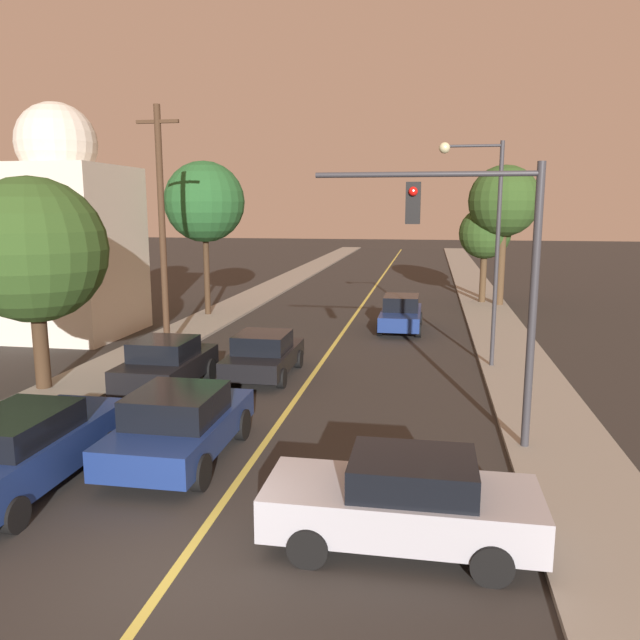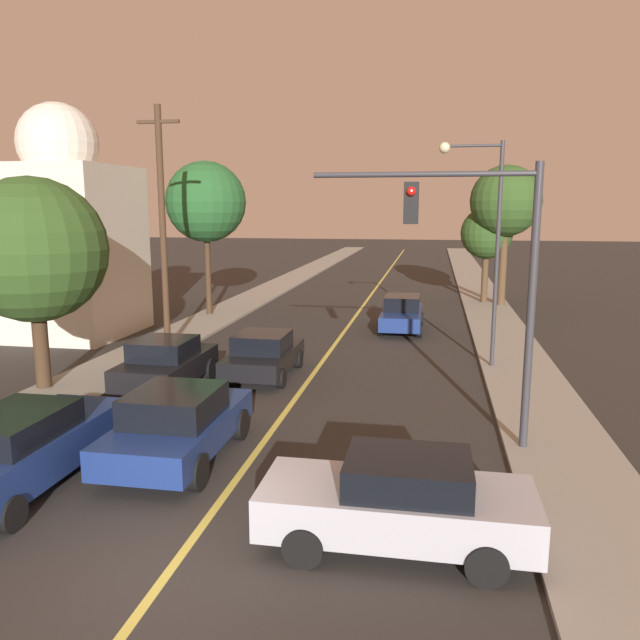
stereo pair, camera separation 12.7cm
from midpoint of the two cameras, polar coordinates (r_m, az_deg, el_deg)
name	(u,v)px [view 2 (the right image)]	position (r m, az deg, el deg)	size (l,w,h in m)	color
ground_plane	(168,574)	(10.34, -13.38, -21.66)	(200.00, 200.00, 0.00)	#2D2B28
road_surface	(378,285)	(44.47, 5.45, 3.23)	(10.99, 80.00, 0.01)	#2D2B28
sidewalk_left	(286,282)	(45.52, -3.05, 3.49)	(2.50, 80.00, 0.12)	gray
sidewalk_right	(476,286)	(44.41, 14.16, 3.02)	(2.50, 80.00, 0.12)	gray
car_near_lane_front	(178,424)	(13.94, -12.61, -9.24)	(2.11, 4.42, 1.61)	navy
car_near_lane_second	(263,354)	(20.26, -5.01, -3.15)	(1.97, 4.02, 1.46)	black
car_outer_lane_front	(22,448)	(13.59, -25.32, -10.57)	(1.90, 5.09, 1.60)	navy
car_outer_lane_second	(166,364)	(19.12, -13.70, -3.93)	(1.97, 3.92, 1.61)	black
car_far_oncoming	(402,313)	(27.98, 7.62, 0.61)	(1.85, 4.46, 1.55)	navy
car_crossing_right	(399,501)	(10.46, 7.59, -16.12)	(4.38, 1.89, 1.55)	#A5A8B2
traffic_signal_mast	(481,257)	(14.01, 14.75, 5.59)	(4.88, 0.42, 6.25)	#333338
streetlamp_right	(484,224)	(21.40, 14.91, 8.45)	(2.07, 0.36, 7.41)	#333338
utility_pole_left	(163,226)	(23.93, -14.04, 8.35)	(1.60, 0.24, 8.92)	#422D1E
tree_left_near	(33,250)	(19.85, -24.58, 5.81)	(4.19, 4.19, 6.19)	#3D2B1C
tree_left_far	(206,202)	(31.53, -10.29, 10.55)	(3.93, 3.93, 7.53)	#3D2B1C
tree_right_near	(506,202)	(35.48, 16.74, 10.31)	(3.81, 3.81, 7.55)	#4C3823
tree_right_far	(487,234)	(36.29, 15.10, 7.63)	(2.87, 2.87, 5.33)	#4C3823
domed_building_left	(64,236)	(28.64, -22.21, 7.15)	(5.21, 5.21, 9.65)	beige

